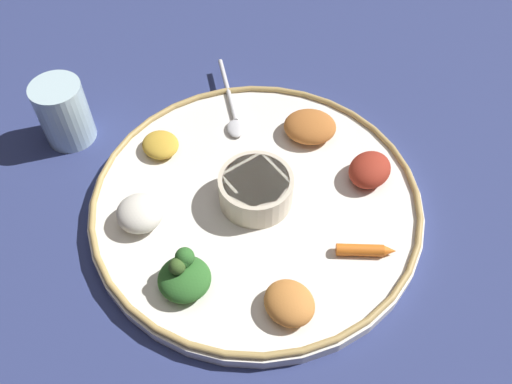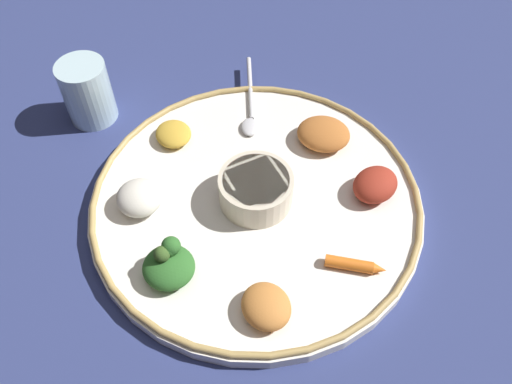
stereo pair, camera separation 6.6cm
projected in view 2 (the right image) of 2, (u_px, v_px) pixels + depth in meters
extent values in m
plane|color=navy|center=(256.00, 207.00, 0.69)|extent=(2.40, 2.40, 0.00)
cylinder|color=white|center=(256.00, 203.00, 0.68)|extent=(0.42, 0.42, 0.02)
torus|color=tan|center=(256.00, 198.00, 0.68)|extent=(0.42, 0.42, 0.01)
cylinder|color=beige|center=(256.00, 189.00, 0.66)|extent=(0.09, 0.09, 0.04)
cylinder|color=#99471E|center=(256.00, 181.00, 0.65)|extent=(0.08, 0.08, 0.01)
ellipsoid|color=silver|center=(252.00, 127.00, 0.75)|extent=(0.02, 0.03, 0.01)
cylinder|color=silver|center=(250.00, 87.00, 0.80)|extent=(0.01, 0.13, 0.01)
ellipsoid|color=#2D6628|center=(169.00, 267.00, 0.60)|extent=(0.07, 0.07, 0.03)
sphere|color=#2D6628|center=(169.00, 249.00, 0.59)|extent=(0.02, 0.02, 0.02)
sphere|color=#385623|center=(162.00, 254.00, 0.59)|extent=(0.02, 0.02, 0.02)
sphere|color=#2D6628|center=(171.00, 246.00, 0.59)|extent=(0.02, 0.02, 0.02)
cylinder|color=orange|center=(349.00, 264.00, 0.61)|extent=(0.06, 0.03, 0.01)
cone|color=orange|center=(380.00, 269.00, 0.61)|extent=(0.02, 0.02, 0.01)
ellipsoid|color=#C67A38|center=(262.00, 307.00, 0.57)|extent=(0.07, 0.08, 0.03)
ellipsoid|color=maroon|center=(376.00, 187.00, 0.67)|extent=(0.08, 0.08, 0.03)
ellipsoid|color=gold|center=(173.00, 134.00, 0.73)|extent=(0.07, 0.07, 0.02)
ellipsoid|color=#B2662D|center=(323.00, 134.00, 0.73)|extent=(0.09, 0.08, 0.03)
ellipsoid|color=silver|center=(140.00, 195.00, 0.66)|extent=(0.08, 0.08, 0.03)
cylinder|color=silver|center=(87.00, 92.00, 0.76)|extent=(0.07, 0.07, 0.09)
cylinder|color=tan|center=(91.00, 103.00, 0.77)|extent=(0.06, 0.06, 0.05)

